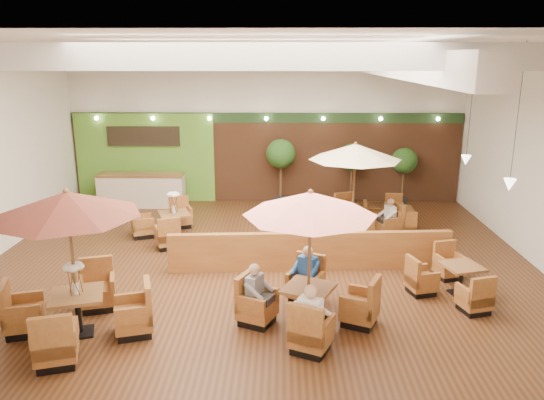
{
  "coord_description": "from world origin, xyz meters",
  "views": [
    {
      "loc": [
        0.56,
        -12.95,
        5.16
      ],
      "look_at": [
        0.3,
        0.5,
        1.5
      ],
      "focal_mm": 35.0,
      "sensor_mm": 36.0,
      "label": 1
    }
  ],
  "objects_px": {
    "service_counter": "(142,190)",
    "topiary_1": "(352,160)",
    "topiary_0": "(281,156)",
    "topiary_2": "(404,163)",
    "table_1": "(310,235)",
    "diner_0": "(311,312)",
    "table_3": "(166,222)",
    "diner_1": "(306,269)",
    "booth_divider": "(310,251)",
    "diner_2": "(257,288)",
    "table_4": "(449,280)",
    "table_2": "(354,174)",
    "diner_4": "(389,214)",
    "diner_3": "(358,224)",
    "table_0": "(71,239)",
    "table_5": "(392,218)"
  },
  "relations": [
    {
      "from": "diner_1",
      "to": "diner_2",
      "type": "xyz_separation_m",
      "value": [
        -1.02,
        -1.02,
        0.0
      ]
    },
    {
      "from": "booth_divider",
      "to": "table_0",
      "type": "height_order",
      "value": "table_0"
    },
    {
      "from": "table_3",
      "to": "diner_1",
      "type": "xyz_separation_m",
      "value": [
        3.92,
        -4.17,
        0.31
      ]
    },
    {
      "from": "service_counter",
      "to": "table_4",
      "type": "relative_size",
      "value": 1.22
    },
    {
      "from": "table_3",
      "to": "table_5",
      "type": "relative_size",
      "value": 1.18
    },
    {
      "from": "table_1",
      "to": "topiary_0",
      "type": "bearing_deg",
      "value": 118.18
    },
    {
      "from": "topiary_0",
      "to": "diner_1",
      "type": "bearing_deg",
      "value": -85.73
    },
    {
      "from": "topiary_0",
      "to": "diner_0",
      "type": "bearing_deg",
      "value": -86.62
    },
    {
      "from": "table_5",
      "to": "topiary_2",
      "type": "bearing_deg",
      "value": 75.73
    },
    {
      "from": "table_2",
      "to": "diner_0",
      "type": "height_order",
      "value": "table_2"
    },
    {
      "from": "topiary_1",
      "to": "diner_3",
      "type": "bearing_deg",
      "value": -94.86
    },
    {
      "from": "table_0",
      "to": "table_3",
      "type": "height_order",
      "value": "table_0"
    },
    {
      "from": "topiary_2",
      "to": "diner_3",
      "type": "xyz_separation_m",
      "value": [
        -2.2,
        -4.53,
        -0.8
      ]
    },
    {
      "from": "booth_divider",
      "to": "table_2",
      "type": "xyz_separation_m",
      "value": [
        1.35,
        2.42,
        1.43
      ]
    },
    {
      "from": "diner_1",
      "to": "topiary_1",
      "type": "bearing_deg",
      "value": -70.53
    },
    {
      "from": "table_0",
      "to": "diner_0",
      "type": "height_order",
      "value": "table_0"
    },
    {
      "from": "diner_1",
      "to": "diner_4",
      "type": "height_order",
      "value": "diner_1"
    },
    {
      "from": "topiary_1",
      "to": "topiary_2",
      "type": "height_order",
      "value": "topiary_1"
    },
    {
      "from": "table_2",
      "to": "topiary_0",
      "type": "relative_size",
      "value": 1.24
    },
    {
      "from": "diner_0",
      "to": "diner_1",
      "type": "distance_m",
      "value": 2.03
    },
    {
      "from": "table_3",
      "to": "diner_3",
      "type": "height_order",
      "value": "table_3"
    },
    {
      "from": "service_counter",
      "to": "diner_0",
      "type": "bearing_deg",
      "value": -59.98
    },
    {
      "from": "diner_0",
      "to": "diner_3",
      "type": "relative_size",
      "value": 1.08
    },
    {
      "from": "table_1",
      "to": "diner_0",
      "type": "xyz_separation_m",
      "value": [
        0.0,
        -1.02,
        -1.1
      ]
    },
    {
      "from": "service_counter",
      "to": "topiary_1",
      "type": "relative_size",
      "value": 1.34
    },
    {
      "from": "table_2",
      "to": "diner_0",
      "type": "xyz_separation_m",
      "value": [
        -1.53,
        -6.22,
        -1.14
      ]
    },
    {
      "from": "diner_0",
      "to": "diner_2",
      "type": "xyz_separation_m",
      "value": [
        -1.02,
        1.02,
        -0.02
      ]
    },
    {
      "from": "topiary_0",
      "to": "topiary_2",
      "type": "bearing_deg",
      "value": 0.0
    },
    {
      "from": "service_counter",
      "to": "booth_divider",
      "type": "xyz_separation_m",
      "value": [
        5.68,
        -5.7,
        -0.1
      ]
    },
    {
      "from": "topiary_2",
      "to": "booth_divider",
      "type": "bearing_deg",
      "value": -121.03
    },
    {
      "from": "service_counter",
      "to": "diner_2",
      "type": "relative_size",
      "value": 3.75
    },
    {
      "from": "booth_divider",
      "to": "diner_2",
      "type": "relative_size",
      "value": 8.77
    },
    {
      "from": "table_5",
      "to": "table_0",
      "type": "bearing_deg",
      "value": -133.08
    },
    {
      "from": "diner_2",
      "to": "table_4",
      "type": "bearing_deg",
      "value": 134.7
    },
    {
      "from": "booth_divider",
      "to": "table_1",
      "type": "bearing_deg",
      "value": -97.32
    },
    {
      "from": "booth_divider",
      "to": "diner_3",
      "type": "height_order",
      "value": "diner_3"
    },
    {
      "from": "table_1",
      "to": "table_5",
      "type": "xyz_separation_m",
      "value": [
        2.86,
        6.15,
        -1.56
      ]
    },
    {
      "from": "booth_divider",
      "to": "diner_1",
      "type": "distance_m",
      "value": 1.8
    },
    {
      "from": "table_4",
      "to": "topiary_1",
      "type": "relative_size",
      "value": 1.1
    },
    {
      "from": "table_5",
      "to": "diner_2",
      "type": "height_order",
      "value": "diner_2"
    },
    {
      "from": "diner_2",
      "to": "booth_divider",
      "type": "bearing_deg",
      "value": -177.41
    },
    {
      "from": "booth_divider",
      "to": "topiary_1",
      "type": "distance_m",
      "value": 6.26
    },
    {
      "from": "table_3",
      "to": "diner_1",
      "type": "height_order",
      "value": "table_3"
    },
    {
      "from": "table_0",
      "to": "table_1",
      "type": "relative_size",
      "value": 1.02
    },
    {
      "from": "table_2",
      "to": "table_4",
      "type": "xyz_separation_m",
      "value": [
        1.69,
        -3.76,
        -1.59
      ]
    },
    {
      "from": "topiary_0",
      "to": "diner_1",
      "type": "xyz_separation_m",
      "value": [
        0.57,
        -7.67,
        -1.02
      ]
    },
    {
      "from": "table_0",
      "to": "diner_1",
      "type": "bearing_deg",
      "value": 1.84
    },
    {
      "from": "table_1",
      "to": "table_2",
      "type": "xyz_separation_m",
      "value": [
        1.53,
        5.21,
        0.04
      ]
    },
    {
      "from": "booth_divider",
      "to": "diner_2",
      "type": "height_order",
      "value": "diner_2"
    },
    {
      "from": "table_1",
      "to": "table_5",
      "type": "distance_m",
      "value": 6.96
    }
  ]
}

